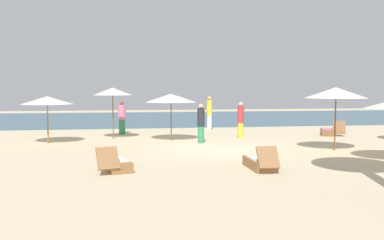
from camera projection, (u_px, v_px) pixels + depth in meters
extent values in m
plane|color=beige|center=(217.00, 150.00, 16.25)|extent=(60.00, 60.00, 0.00)
cube|color=#3D6075|center=(169.00, 118.00, 32.99)|extent=(48.00, 16.00, 0.06)
cylinder|color=olive|center=(48.00, 120.00, 18.07)|extent=(0.06, 0.06, 1.92)
cone|color=silver|center=(47.00, 100.00, 18.01)|extent=(2.13, 2.13, 0.33)
cylinder|color=brown|center=(113.00, 114.00, 19.72)|extent=(0.05, 0.05, 2.28)
cone|color=silver|center=(113.00, 91.00, 19.64)|extent=(1.76, 1.76, 0.34)
cylinder|color=brown|center=(335.00, 120.00, 15.98)|extent=(0.06, 0.06, 2.28)
cone|color=silver|center=(336.00, 93.00, 15.91)|extent=(2.28, 2.28, 0.40)
cylinder|color=brown|center=(171.00, 118.00, 19.06)|extent=(0.05, 0.05, 2.01)
cone|color=silver|center=(171.00, 98.00, 19.00)|extent=(2.25, 2.25, 0.37)
cube|color=olive|center=(260.00, 164.00, 12.39)|extent=(0.61, 1.50, 0.28)
cube|color=olive|center=(268.00, 157.00, 11.68)|extent=(0.57, 0.42, 0.58)
cube|color=white|center=(260.00, 158.00, 12.37)|extent=(0.52, 1.05, 0.03)
cube|color=olive|center=(116.00, 165.00, 12.23)|extent=(0.99, 1.61, 0.28)
cube|color=olive|center=(108.00, 158.00, 11.52)|extent=(0.66, 0.55, 0.58)
cube|color=white|center=(115.00, 159.00, 12.22)|extent=(0.78, 1.15, 0.03)
cube|color=brown|center=(327.00, 132.00, 21.36)|extent=(1.14, 1.62, 0.28)
cube|color=brown|center=(339.00, 127.00, 20.74)|extent=(0.68, 0.58, 0.59)
cube|color=#D17299|center=(327.00, 129.00, 21.35)|extent=(0.88, 1.17, 0.03)
cylinder|color=yellow|center=(241.00, 130.00, 19.91)|extent=(0.35, 0.35, 0.72)
cylinder|color=#BF3338|center=(241.00, 114.00, 19.85)|extent=(0.42, 0.42, 0.76)
sphere|color=beige|center=(241.00, 104.00, 19.82)|extent=(0.20, 0.20, 0.20)
cylinder|color=white|center=(209.00, 123.00, 23.75)|extent=(0.35, 0.35, 0.81)
cylinder|color=yellow|center=(209.00, 108.00, 23.69)|extent=(0.41, 0.41, 0.85)
sphere|color=tan|center=(209.00, 98.00, 23.65)|extent=(0.23, 0.23, 0.23)
cylinder|color=#338C59|center=(122.00, 127.00, 21.69)|extent=(0.39, 0.39, 0.72)
cylinder|color=#D17299|center=(122.00, 112.00, 21.63)|extent=(0.46, 0.46, 0.75)
sphere|color=brown|center=(122.00, 103.00, 21.60)|extent=(0.20, 0.20, 0.20)
cylinder|color=#338C59|center=(201.00, 135.00, 18.14)|extent=(0.26, 0.26, 0.71)
cylinder|color=#26262D|center=(201.00, 117.00, 18.09)|extent=(0.30, 0.30, 0.74)
sphere|color=tan|center=(201.00, 106.00, 18.06)|extent=(0.20, 0.20, 0.20)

